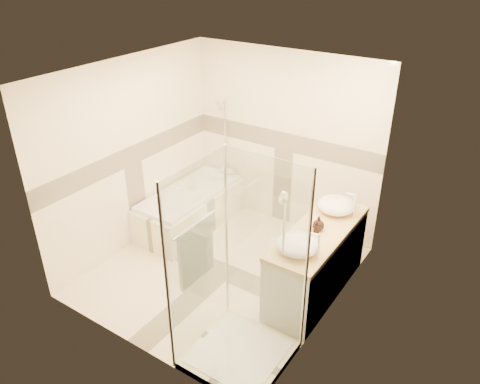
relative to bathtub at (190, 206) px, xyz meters
The scene contains 12 objects.
room 1.57m from the bathtub, 30.53° to the right, with size 2.82×3.02×2.52m.
bathtub is the anchor object (origin of this frame).
vanity 2.18m from the bathtub, ahead, with size 0.58×1.62×0.85m.
shower_enclosure 2.47m from the bathtub, 41.10° to the right, with size 0.96×0.93×2.04m.
vessel_sink_near 2.23m from the bathtub, ahead, with size 0.44×0.44×0.18m, color white.
vessel_sink_far 2.38m from the bathtub, 21.70° to the right, with size 0.44×0.44×0.18m, color white.
faucet_near 2.46m from the bathtub, ahead, with size 0.12×0.03×0.30m.
faucet_far 2.59m from the bathtub, 19.87° to the right, with size 0.12×0.03×0.29m.
amenity_bottle_a 2.25m from the bathtub, 10.52° to the right, with size 0.06×0.06×0.14m, color black.
amenity_bottle_b 2.25m from the bathtub, ahead, with size 0.13×0.13×0.17m, color black.
folded_towels 2.23m from the bathtub, ahead, with size 0.15×0.25×0.08m, color white.
rolled_towel 0.82m from the bathtub, 79.68° to the left, with size 0.09×0.09×0.20m, color white.
Camera 1 is at (2.80, -3.82, 3.66)m, focal length 35.00 mm.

